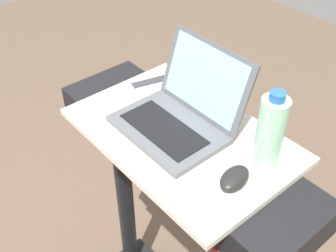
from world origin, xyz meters
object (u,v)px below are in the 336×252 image
at_px(computer_mouse, 234,178).
at_px(water_bottle, 270,133).
at_px(laptop, 180,113).
at_px(tv_remote, 150,84).

relative_size(computer_mouse, water_bottle, 0.44).
bearing_deg(laptop, water_bottle, 17.85).
height_order(laptop, computer_mouse, laptop).
bearing_deg(water_bottle, laptop, -166.16).
relative_size(laptop, tv_remote, 1.89).
xyz_separation_m(laptop, tv_remote, (-0.21, 0.06, -0.04)).
bearing_deg(tv_remote, computer_mouse, -12.52).
xyz_separation_m(water_bottle, tv_remote, (-0.47, -0.01, -0.10)).
height_order(laptop, tv_remote, laptop).
bearing_deg(water_bottle, computer_mouse, -91.91).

